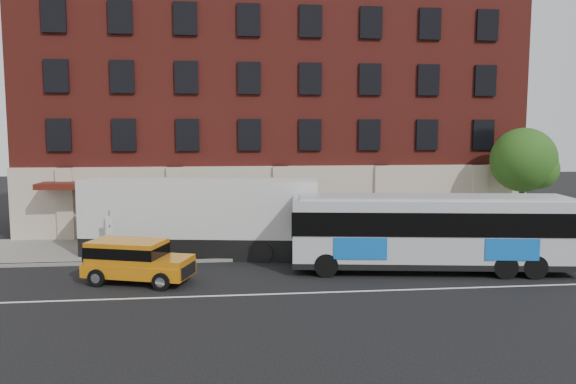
{
  "coord_description": "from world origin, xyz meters",
  "views": [
    {
      "loc": [
        -2.99,
        -19.57,
        6.1
      ],
      "look_at": [
        -0.24,
        5.5,
        3.33
      ],
      "focal_mm": 34.12,
      "sensor_mm": 36.0,
      "label": 1
    }
  ],
  "objects": [
    {
      "name": "building",
      "position": [
        -0.01,
        16.92,
        7.58
      ],
      "size": [
        30.0,
        12.1,
        15.0
      ],
      "color": "maroon",
      "rests_on": "sidewalk"
    },
    {
      "name": "street_tree",
      "position": [
        13.54,
        9.48,
        4.41
      ],
      "size": [
        3.6,
        3.6,
        6.2
      ],
      "color": "#3B2E1D",
      "rests_on": "sidewalk"
    },
    {
      "name": "lane_line",
      "position": [
        0.0,
        0.5,
        0.01
      ],
      "size": [
        60.0,
        0.12,
        0.01
      ],
      "primitive_type": "cube",
      "color": "silver",
      "rests_on": "ground"
    },
    {
      "name": "yellow_suv",
      "position": [
        -6.85,
        2.76,
        0.99
      ],
      "size": [
        4.63,
        2.99,
        1.72
      ],
      "color": "orange",
      "rests_on": "ground"
    },
    {
      "name": "kerb",
      "position": [
        0.0,
        6.0,
        0.07
      ],
      "size": [
        60.0,
        0.25,
        0.15
      ],
      "primitive_type": "cube",
      "color": "gray",
      "rests_on": "ground"
    },
    {
      "name": "sidewalk",
      "position": [
        0.0,
        9.0,
        0.07
      ],
      "size": [
        60.0,
        6.0,
        0.15
      ],
      "primitive_type": "cube",
      "color": "gray",
      "rests_on": "ground"
    },
    {
      "name": "shipping_container",
      "position": [
        -4.36,
        7.27,
        1.89
      ],
      "size": [
        11.66,
        4.08,
        3.81
      ],
      "color": "black",
      "rests_on": "ground"
    },
    {
      "name": "sign_pole",
      "position": [
        -8.5,
        6.15,
        1.45
      ],
      "size": [
        0.3,
        0.2,
        2.5
      ],
      "color": "gray",
      "rests_on": "ground"
    },
    {
      "name": "city_bus",
      "position": [
        5.85,
        3.18,
        1.85
      ],
      "size": [
        12.46,
        4.34,
        3.35
      ],
      "color": "#B1B4BC",
      "rests_on": "ground"
    },
    {
      "name": "ground",
      "position": [
        0.0,
        0.0,
        0.0
      ],
      "size": [
        120.0,
        120.0,
        0.0
      ],
      "primitive_type": "plane",
      "color": "black",
      "rests_on": "ground"
    }
  ]
}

